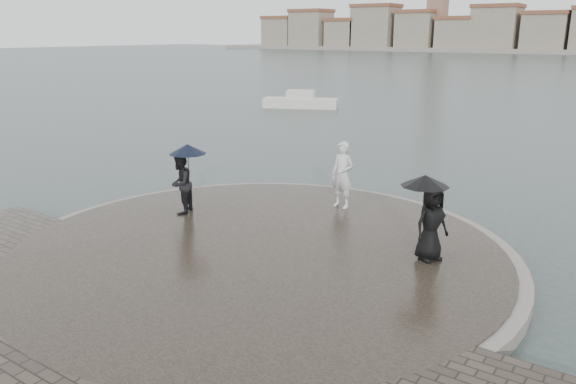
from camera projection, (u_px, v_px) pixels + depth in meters
The scene contains 6 objects.
ground at pixel (149, 318), 11.03m from camera, with size 400.00×400.00×0.00m, color #2B3835.
kerb_ring at pixel (258, 254), 13.76m from camera, with size 12.50×12.50×0.32m, color gray.
quay_tip at pixel (258, 254), 13.75m from camera, with size 11.90×11.90×0.36m, color #2D261E.
statue at pixel (342, 175), 16.57m from camera, with size 0.72×0.48×1.99m, color silver.
visitor_left at pixel (182, 176), 15.96m from camera, with size 1.25×1.15×2.04m.
visitor_right at pixel (430, 211), 12.71m from camera, with size 1.25×1.16×1.95m.
Camera 1 is at (7.91, -6.61, 5.40)m, focal length 35.00 mm.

